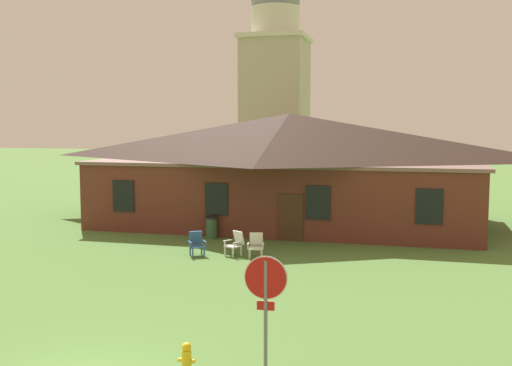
% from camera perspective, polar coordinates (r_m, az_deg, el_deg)
% --- Properties ---
extents(brick_building, '(19.43, 10.40, 5.72)m').
position_cam_1_polar(brick_building, '(31.41, 3.18, 1.52)').
color(brick_building, brown).
rests_on(brick_building, ground).
extents(dome_tower, '(5.18, 5.18, 17.79)m').
position_cam_1_polar(dome_tower, '(47.95, 1.86, 9.14)').
color(dome_tower, '#BCB29E').
rests_on(dome_tower, ground).
extents(stop_sign, '(0.81, 0.08, 2.82)m').
position_cam_1_polar(stop_sign, '(11.04, 0.93, -11.11)').
color(stop_sign, slate).
rests_on(stop_sign, ground).
extents(lawn_chair_by_porch, '(0.85, 0.87, 0.96)m').
position_cam_1_polar(lawn_chair_by_porch, '(23.80, -5.72, -5.73)').
color(lawn_chair_by_porch, '#2D5693').
rests_on(lawn_chair_by_porch, ground).
extents(lawn_chair_near_door, '(0.83, 0.86, 0.96)m').
position_cam_1_polar(lawn_chair_near_door, '(23.73, -1.99, -5.73)').
color(lawn_chair_near_door, silver).
rests_on(lawn_chair_near_door, ground).
extents(lawn_chair_left_end, '(0.72, 0.76, 0.96)m').
position_cam_1_polar(lawn_chair_left_end, '(23.37, -0.00, -5.91)').
color(lawn_chair_left_end, silver).
rests_on(lawn_chair_left_end, ground).
extents(fire_hydrant, '(0.36, 0.28, 0.79)m').
position_cam_1_polar(fire_hydrant, '(12.73, -6.64, -16.63)').
color(fire_hydrant, gold).
rests_on(fire_hydrant, ground).
extents(trash_bin, '(0.56, 0.56, 0.98)m').
position_cam_1_polar(trash_bin, '(27.28, -4.27, -4.25)').
color(trash_bin, '#335638').
rests_on(trash_bin, ground).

